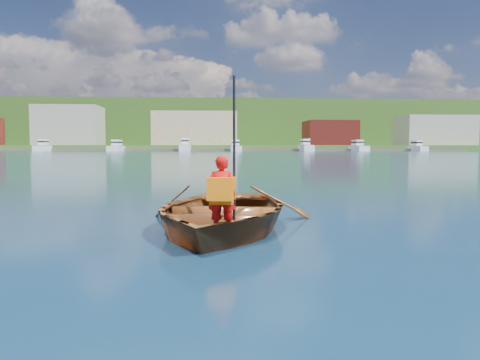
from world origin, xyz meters
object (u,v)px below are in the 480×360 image
object	(u,v)px
child_paddler	(222,193)
dock	(227,150)
marina_yachts	(210,147)
rowboat	(221,212)

from	to	relation	value
child_paddler	dock	size ratio (longest dim) A/B	0.01
child_paddler	marina_yachts	world-z (taller)	marina_yachts
dock	child_paddler	bearing A→B (deg)	-92.02
rowboat	marina_yachts	world-z (taller)	marina_yachts
marina_yachts	child_paddler	bearing A→B (deg)	-89.78
rowboat	dock	size ratio (longest dim) A/B	0.03
rowboat	marina_yachts	distance (m)	143.57
rowboat	child_paddler	bearing A→B (deg)	-90.14
child_paddler	dock	bearing A→B (deg)	87.98
dock	marina_yachts	distance (m)	7.53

